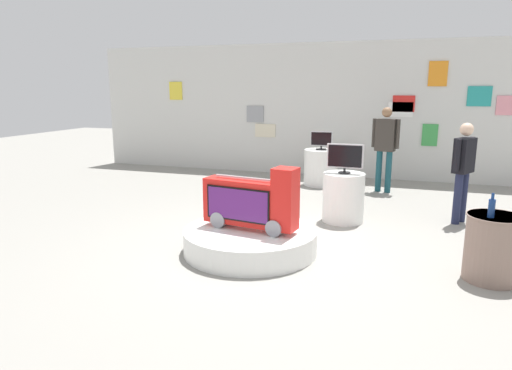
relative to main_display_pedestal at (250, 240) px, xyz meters
The scene contains 12 objects.
ground_plane 0.37m from the main_display_pedestal, 38.35° to the left, with size 30.00×30.00×0.00m, color gray.
back_wall_display 5.78m from the main_display_pedestal, 87.21° to the left, with size 12.52×0.13×3.14m.
main_display_pedestal is the anchor object (origin of this frame).
novelty_firetruck_tv 0.50m from the main_display_pedestal, 24.94° to the right, with size 1.28×0.49×0.84m.
display_pedestal_left_rear 4.45m from the main_display_pedestal, 88.57° to the left, with size 0.73×0.73×0.78m, color white.
tv_on_left_rear 4.51m from the main_display_pedestal, 88.57° to the left, with size 0.47×0.23×0.39m.
display_pedestal_center_rear 2.03m from the main_display_pedestal, 61.71° to the left, with size 0.65×0.65×0.78m, color white.
tv_on_center_rear 2.20m from the main_display_pedestal, 61.65° to the left, with size 0.57×0.19×0.46m.
side_table_round 2.83m from the main_display_pedestal, ahead, with size 0.60×0.60×0.74m.
bottle_on_side_table 2.83m from the main_display_pedestal, ahead, with size 0.07×0.07×0.26m.
shopper_browsing_near_truck 4.48m from the main_display_pedestal, 70.71° to the left, with size 0.54×0.29×1.72m.
shopper_browsing_rear 3.62m from the main_display_pedestal, 39.94° to the left, with size 0.36×0.50×1.57m.
Camera 1 is at (1.56, -5.51, 2.09)m, focal length 31.79 mm.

